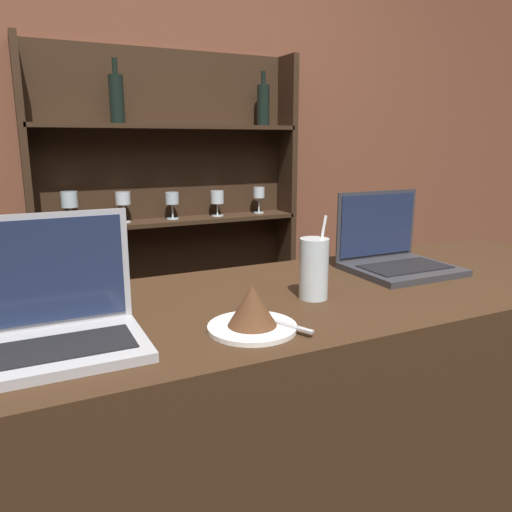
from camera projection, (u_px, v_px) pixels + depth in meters
The scene contains 7 objects.
bar_counter at pixel (295, 467), 1.35m from camera, with size 2.01×0.63×0.99m.
back_wall at pixel (149, 143), 2.41m from camera, with size 7.00×0.06×2.70m.
back_shelf at pixel (171, 231), 2.47m from camera, with size 1.28×0.18×1.78m.
laptop_near at pixel (48, 320), 0.90m from camera, with size 0.33×0.22×0.24m.
laptop_far at pixel (393, 254), 1.47m from camera, with size 0.29×0.25×0.22m.
cake_plate at pixel (252, 312), 1.00m from camera, with size 0.18×0.18×0.09m.
water_glass at pixel (314, 269), 1.19m from camera, with size 0.07×0.07×0.20m.
Camera 1 is at (-0.61, -0.71, 1.36)m, focal length 35.00 mm.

